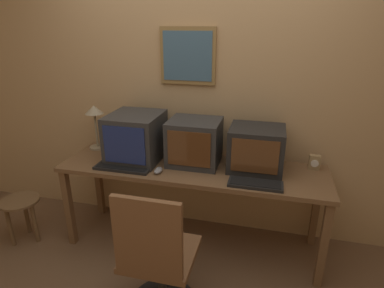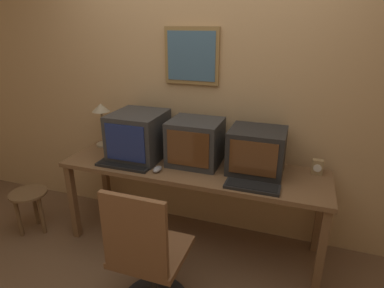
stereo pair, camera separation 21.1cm
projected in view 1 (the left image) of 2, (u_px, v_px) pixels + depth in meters
wall_back at (203, 89)px, 2.74m from camera, size 8.00×0.08×2.60m
desk at (192, 175)px, 2.62m from camera, size 2.14×0.60×0.74m
monitor_left at (136, 137)px, 2.68m from camera, size 0.42×0.46×0.39m
monitor_center at (194, 142)px, 2.61m from camera, size 0.41×0.37×0.37m
monitor_right at (256, 148)px, 2.51m from camera, size 0.42×0.37×0.34m
keyboard_main at (123, 168)px, 2.55m from camera, size 0.45×0.15×0.03m
keyboard_side at (255, 184)px, 2.29m from camera, size 0.39×0.15×0.03m
mouse_near_keyboard at (158, 170)px, 2.49m from camera, size 0.06×0.11×0.04m
desk_clock at (314, 162)px, 2.53m from camera, size 0.08×0.05×0.12m
desk_lamp at (95, 116)px, 2.88m from camera, size 0.16×0.16×0.40m
office_chair at (158, 265)px, 2.02m from camera, size 0.46×0.46×0.96m
side_stool at (21, 209)px, 2.79m from camera, size 0.33×0.33×0.41m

